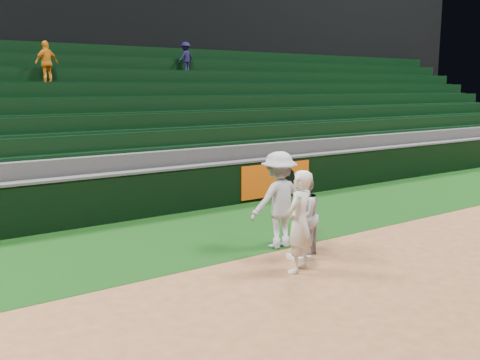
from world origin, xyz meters
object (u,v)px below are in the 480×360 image
first_baseman (299,222)px  baserunner (303,216)px  base_coach (279,200)px  first_base (299,257)px

first_baseman → baserunner: first_baseman is taller
first_baseman → baserunner: size_ratio=1.12×
first_baseman → base_coach: 1.54m
baserunner → base_coach: base_coach is taller
first_base → first_baseman: (-0.49, -0.54, 0.91)m
first_base → baserunner: (0.14, 0.06, 0.81)m
first_base → base_coach: size_ratio=0.18×
first_baseman → base_coach: (0.66, 1.39, 0.08)m
first_baseman → first_base: bearing=-154.6°
baserunner → base_coach: bearing=-122.2°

